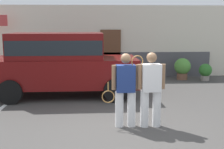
% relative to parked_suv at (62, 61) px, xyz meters
% --- Properties ---
extents(ground_plane, '(40.00, 40.00, 0.00)m').
position_rel_parked_suv_xyz_m(ground_plane, '(1.66, -3.32, -1.15)').
color(ground_plane, '#423F3D').
extents(house_frontage, '(10.84, 0.40, 3.16)m').
position_rel_parked_suv_xyz_m(house_frontage, '(1.67, 3.66, 0.34)').
color(house_frontage, beige).
rests_on(house_frontage, ground_plane).
extents(parked_suv, '(4.63, 2.23, 2.05)m').
position_rel_parked_suv_xyz_m(parked_suv, '(0.00, 0.00, 0.00)').
color(parked_suv, '#590C0C').
rests_on(parked_suv, ground_plane).
extents(tennis_player_man, '(0.89, 0.27, 1.68)m').
position_rel_parked_suv_xyz_m(tennis_player_man, '(1.76, -3.07, -0.28)').
color(tennis_player_man, white).
rests_on(tennis_player_man, ground_plane).
extents(tennis_player_woman, '(0.77, 0.28, 1.71)m').
position_rel_parked_suv_xyz_m(tennis_player_woman, '(2.33, -3.10, -0.25)').
color(tennis_player_woman, white).
rests_on(tennis_player_woman, ground_plane).
extents(potted_plant_by_porch, '(0.69, 0.69, 0.91)m').
position_rel_parked_suv_xyz_m(potted_plant_by_porch, '(4.76, 2.67, -0.64)').
color(potted_plant_by_porch, brown).
rests_on(potted_plant_by_porch, ground_plane).
extents(potted_plant_secondary, '(0.54, 0.54, 0.71)m').
position_rel_parked_suv_xyz_m(potted_plant_secondary, '(5.65, 2.37, -0.75)').
color(potted_plant_secondary, gray).
rests_on(potted_plant_secondary, ground_plane).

